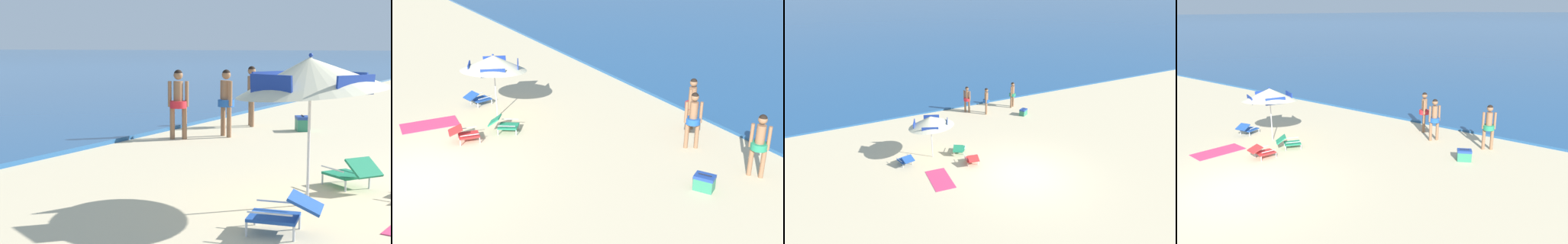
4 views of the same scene
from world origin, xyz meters
The scene contains 10 objects.
ground_plane centered at (0.00, 0.00, 0.00)m, with size 800.00×800.00×0.00m, color beige.
beach_umbrella_striped_main centered at (-3.01, 3.51, 1.88)m, with size 3.04×3.04×2.23m.
lounge_chair_under_umbrella centered at (-4.41, 3.31, 0.27)m, with size 0.71×0.97×0.51m.
lounge_chair_beside_umbrella centered at (-1.70, 3.22, 0.27)m, with size 0.93×1.03×0.53m.
lounge_chair_facing_sea centered at (-1.61, 1.93, 0.28)m, with size 0.69×0.96×0.51m.
person_standing_near_shore centered at (2.18, 7.49, 0.99)m, with size 0.42×0.45×1.71m.
person_standing_beside centered at (4.32, 7.77, 1.00)m, with size 0.45×0.42×1.73m.
person_wading_in centered at (1.21, 8.32, 1.00)m, with size 0.42×0.45×1.72m.
cooler_box centered at (4.15, 6.15, 0.20)m, with size 0.60×0.55×0.43m.
beach_towel centered at (-3.47, 1.35, 0.01)m, with size 0.90×1.80×0.01m, color #DB3866.
Camera 2 is at (11.61, -1.64, 6.21)m, focal length 44.49 mm.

